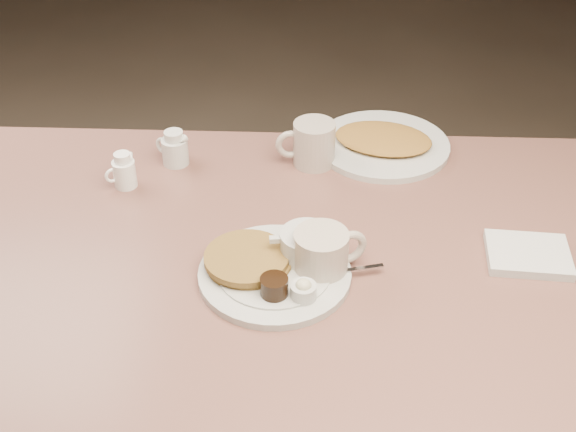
{
  "coord_description": "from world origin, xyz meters",
  "views": [
    {
      "loc": [
        0.05,
        -1.11,
        1.65
      ],
      "look_at": [
        0.0,
        0.02,
        0.82
      ],
      "focal_mm": 46.81,
      "sensor_mm": 36.0,
      "label": 1
    }
  ],
  "objects_px": {
    "coffee_mug_near": "(323,253)",
    "hash_plate": "(383,143)",
    "creamer_right": "(175,149)",
    "diner_table": "(288,316)",
    "main_plate": "(277,264)",
    "coffee_mug_far": "(312,144)",
    "creamer_left": "(124,171)"
  },
  "relations": [
    {
      "from": "coffee_mug_near",
      "to": "hash_plate",
      "type": "relative_size",
      "value": 0.41
    },
    {
      "from": "coffee_mug_near",
      "to": "hash_plate",
      "type": "xyz_separation_m",
      "value": [
        0.14,
        0.45,
        -0.03
      ]
    },
    {
      "from": "creamer_right",
      "to": "hash_plate",
      "type": "xyz_separation_m",
      "value": [
        0.47,
        0.08,
        -0.02
      ]
    },
    {
      "from": "diner_table",
      "to": "hash_plate",
      "type": "xyz_separation_m",
      "value": [
        0.2,
        0.39,
        0.18
      ]
    },
    {
      "from": "main_plate",
      "to": "coffee_mug_far",
      "type": "height_order",
      "value": "coffee_mug_far"
    },
    {
      "from": "diner_table",
      "to": "coffee_mug_near",
      "type": "height_order",
      "value": "coffee_mug_near"
    },
    {
      "from": "coffee_mug_near",
      "to": "coffee_mug_far",
      "type": "height_order",
      "value": "coffee_mug_far"
    },
    {
      "from": "hash_plate",
      "to": "creamer_right",
      "type": "bearing_deg",
      "value": -169.81
    },
    {
      "from": "coffee_mug_near",
      "to": "hash_plate",
      "type": "height_order",
      "value": "coffee_mug_near"
    },
    {
      "from": "main_plate",
      "to": "hash_plate",
      "type": "xyz_separation_m",
      "value": [
        0.22,
        0.45,
        -0.01
      ]
    },
    {
      "from": "coffee_mug_far",
      "to": "hash_plate",
      "type": "relative_size",
      "value": 0.37
    },
    {
      "from": "diner_table",
      "to": "coffee_mug_near",
      "type": "distance_m",
      "value": 0.23
    },
    {
      "from": "diner_table",
      "to": "creamer_right",
      "type": "height_order",
      "value": "creamer_right"
    },
    {
      "from": "main_plate",
      "to": "coffee_mug_far",
      "type": "distance_m",
      "value": 0.39
    },
    {
      "from": "diner_table",
      "to": "main_plate",
      "type": "distance_m",
      "value": 0.2
    },
    {
      "from": "diner_table",
      "to": "creamer_left",
      "type": "height_order",
      "value": "creamer_left"
    },
    {
      "from": "diner_table",
      "to": "coffee_mug_near",
      "type": "bearing_deg",
      "value": -41.03
    },
    {
      "from": "coffee_mug_near",
      "to": "creamer_right",
      "type": "bearing_deg",
      "value": 132.25
    },
    {
      "from": "diner_table",
      "to": "coffee_mug_far",
      "type": "xyz_separation_m",
      "value": [
        0.04,
        0.32,
        0.22
      ]
    },
    {
      "from": "coffee_mug_near",
      "to": "diner_table",
      "type": "bearing_deg",
      "value": 138.97
    },
    {
      "from": "coffee_mug_near",
      "to": "creamer_left",
      "type": "bearing_deg",
      "value": 147.62
    },
    {
      "from": "diner_table",
      "to": "coffee_mug_near",
      "type": "relative_size",
      "value": 9.85
    },
    {
      "from": "coffee_mug_near",
      "to": "creamer_right",
      "type": "height_order",
      "value": "coffee_mug_near"
    },
    {
      "from": "diner_table",
      "to": "hash_plate",
      "type": "height_order",
      "value": "hash_plate"
    },
    {
      "from": "coffee_mug_near",
      "to": "creamer_left",
      "type": "distance_m",
      "value": 0.5
    },
    {
      "from": "main_plate",
      "to": "coffee_mug_far",
      "type": "bearing_deg",
      "value": 81.47
    },
    {
      "from": "creamer_left",
      "to": "coffee_mug_far",
      "type": "bearing_deg",
      "value": 15.18
    },
    {
      "from": "diner_table",
      "to": "creamer_right",
      "type": "relative_size",
      "value": 18.33
    },
    {
      "from": "creamer_right",
      "to": "hash_plate",
      "type": "relative_size",
      "value": 0.22
    },
    {
      "from": "creamer_left",
      "to": "main_plate",
      "type": "bearing_deg",
      "value": -38.95
    },
    {
      "from": "main_plate",
      "to": "coffee_mug_near",
      "type": "bearing_deg",
      "value": 4.89
    },
    {
      "from": "main_plate",
      "to": "creamer_left",
      "type": "height_order",
      "value": "creamer_left"
    }
  ]
}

